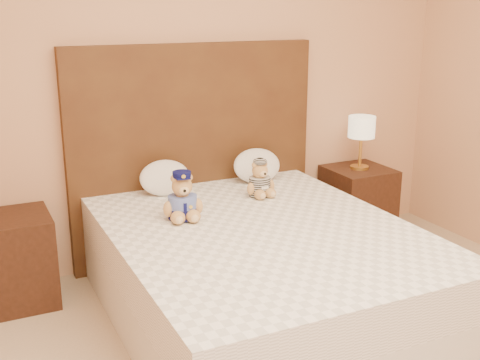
# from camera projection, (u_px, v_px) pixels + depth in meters

# --- Properties ---
(bed) EXTENTS (1.60, 2.00, 0.55)m
(bed) POSITION_uv_depth(u_px,v_px,m) (261.00, 273.00, 3.41)
(bed) COLOR white
(bed) RESTS_ON ground
(headboard) EXTENTS (1.75, 0.08, 1.50)m
(headboard) POSITION_uv_depth(u_px,v_px,m) (195.00, 154.00, 4.15)
(headboard) COLOR #4E3017
(headboard) RESTS_ON ground
(nightstand_left) EXTENTS (0.45, 0.45, 0.55)m
(nightstand_left) POSITION_uv_depth(u_px,v_px,m) (14.00, 260.00, 3.59)
(nightstand_left) COLOR #3A1E12
(nightstand_left) RESTS_ON ground
(nightstand_right) EXTENTS (0.45, 0.45, 0.55)m
(nightstand_right) POSITION_uv_depth(u_px,v_px,m) (357.00, 203.00, 4.62)
(nightstand_right) COLOR #3A1E12
(nightstand_right) RESTS_ON ground
(lamp) EXTENTS (0.20, 0.20, 0.40)m
(lamp) POSITION_uv_depth(u_px,v_px,m) (362.00, 130.00, 4.46)
(lamp) COLOR gold
(lamp) RESTS_ON nightstand_right
(teddy_police) EXTENTS (0.27, 0.27, 0.28)m
(teddy_police) POSITION_uv_depth(u_px,v_px,m) (182.00, 196.00, 3.44)
(teddy_police) COLOR #AF7D44
(teddy_police) RESTS_ON bed
(teddy_prisoner) EXTENTS (0.22, 0.21, 0.23)m
(teddy_prisoner) POSITION_uv_depth(u_px,v_px,m) (260.00, 179.00, 3.86)
(teddy_prisoner) COLOR #AF7D44
(teddy_prisoner) RESTS_ON bed
(pillow_left) EXTENTS (0.34, 0.22, 0.24)m
(pillow_left) POSITION_uv_depth(u_px,v_px,m) (165.00, 176.00, 3.91)
(pillow_left) COLOR white
(pillow_left) RESTS_ON bed
(pillow_right) EXTENTS (0.35, 0.23, 0.25)m
(pillow_right) POSITION_uv_depth(u_px,v_px,m) (257.00, 164.00, 4.18)
(pillow_right) COLOR white
(pillow_right) RESTS_ON bed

